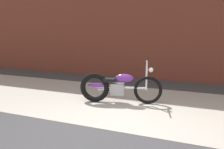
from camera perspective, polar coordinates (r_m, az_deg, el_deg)
ground_plane at (r=4.49m, az=-0.08°, el=-12.78°), size 80.00×80.00×0.00m
sidewalk_slab at (r=6.04m, az=6.54°, el=-6.77°), size 36.00×3.50×0.01m
motorcycle_purple at (r=6.05m, az=0.58°, el=-2.82°), size 1.96×0.78×1.03m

